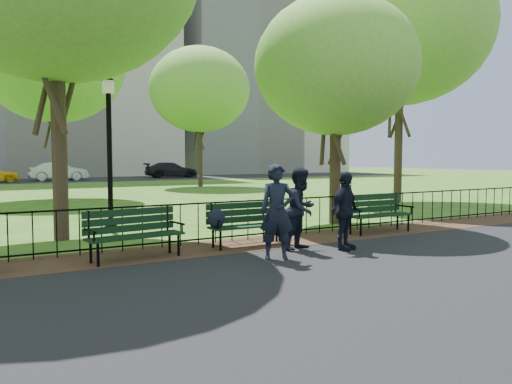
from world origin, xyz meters
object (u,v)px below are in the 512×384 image
park_bench_main (237,219)px  tree_mid_e (401,28)px  park_bench_left_a (133,228)px  tree_far_c (53,63)px  tree_near_e (336,66)px  person_mid (301,209)px  sedan_silver (58,171)px  sedan_dark (171,170)px  person_left (277,212)px  park_bench_right_a (377,209)px  person_right (345,211)px  tree_far_e (200,90)px  lamppost (109,147)px

park_bench_main → tree_mid_e: (10.60, 5.84, 6.44)m
park_bench_left_a → tree_far_c: tree_far_c is taller
park_bench_left_a → tree_mid_e: 15.48m
tree_near_e → person_mid: bearing=-138.1°
sedan_silver → sedan_dark: bearing=-86.3°
person_left → person_mid: size_ratio=1.05×
park_bench_right_a → tree_near_e: bearing=82.4°
person_left → person_right: 1.65m
tree_far_c → park_bench_left_a: bearing=-93.5°
park_bench_left_a → sedan_silver: (3.72, 32.92, 0.16)m
tree_far_c → park_bench_right_a: bearing=-70.7°
park_bench_left_a → tree_mid_e: tree_mid_e is taller
tree_mid_e → tree_far_c: 14.86m
person_mid → sedan_dark: 36.07m
tree_near_e → tree_mid_e: tree_mid_e is taller
park_bench_left_a → person_right: bearing=-25.0°
park_bench_main → person_left: (0.07, -1.40, 0.28)m
tree_far_e → tree_far_c: bearing=-150.3°
tree_far_e → person_mid: bearing=-108.7°
tree_mid_e → lamppost: bearing=-170.2°
person_right → sedan_dark: (9.58, 35.05, -0.09)m
lamppost → sedan_dark: 32.69m
tree_mid_e → park_bench_main: bearing=-151.1°
tree_far_e → person_left: (-8.02, -21.48, -5.19)m
tree_near_e → sedan_dark: size_ratio=1.33×
person_left → tree_near_e: bearing=62.8°
park_bench_right_a → person_left: size_ratio=1.04×
tree_far_e → person_mid: size_ratio=5.35×
park_bench_main → tree_near_e: bearing=26.3°
park_bench_main → park_bench_right_a: bearing=1.5°
tree_far_e → person_left: 23.51m
lamppost → person_mid: 5.42m
tree_mid_e → sedan_dark: size_ratio=2.15×
park_bench_left_a → sedan_silver: 33.13m
lamppost → tree_far_e: (9.71, 16.35, 3.95)m
park_bench_main → sedan_dark: (11.29, 33.74, 0.10)m
lamppost → tree_far_c: bearing=88.1°
tree_mid_e → park_bench_right_a: bearing=-139.2°
park_bench_main → tree_far_e: tree_far_e is taller
tree_mid_e → person_left: size_ratio=5.90×
park_bench_main → tree_far_e: size_ratio=0.21×
park_bench_left_a → lamppost: lamppost is taller
park_bench_right_a → park_bench_main: bearing=-179.3°
person_mid → sedan_silver: person_mid is taller
park_bench_left_a → person_right: size_ratio=1.16×
tree_mid_e → sedan_silver: 29.17m
tree_far_e → sedan_dark: size_ratio=1.85×
lamppost → sedan_silver: bearing=83.8°
park_bench_right_a → person_left: person_left is taller
park_bench_right_a → tree_near_e: tree_near_e is taller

